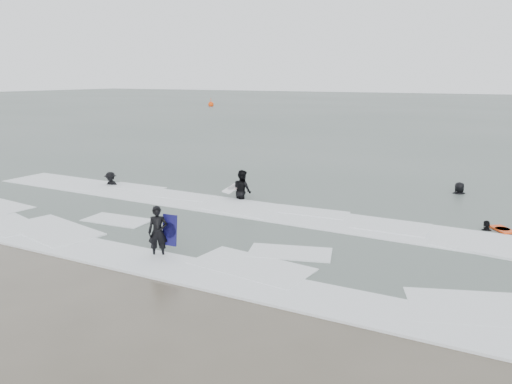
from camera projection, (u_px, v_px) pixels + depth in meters
The scene contains 10 objects.
ground at pixel (177, 260), 15.06m from camera, with size 320.00×320.00×0.00m, color brown.
sea at pixel (471, 109), 83.43m from camera, with size 320.00×320.00×0.00m, color #47544C.
surfer_centre at pixel (159, 257), 15.32m from camera, with size 0.60×0.39×1.64m, color black.
surfer_wading at pixel (242, 200), 22.43m from camera, with size 0.93×0.73×1.92m, color black.
surfer_breaker at pixel (111, 187), 25.12m from camera, with size 1.04×0.60×1.60m, color black.
surfer_right_near at pixel (486, 232), 17.83m from camera, with size 0.92×0.38×1.56m, color black.
surfer_right_far at pixel (459, 195), 23.38m from camera, with size 0.86×0.56×1.76m, color black.
surf_foam at pixel (239, 227), 18.22m from camera, with size 30.03×9.06×0.09m.
bodyboards at pixel (304, 212), 18.48m from camera, with size 11.83×8.25×1.25m.
buoy at pixel (211, 104), 91.35m from camera, with size 1.00×1.00×1.65m.
Camera 1 is at (8.92, -11.31, 5.42)m, focal length 35.00 mm.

